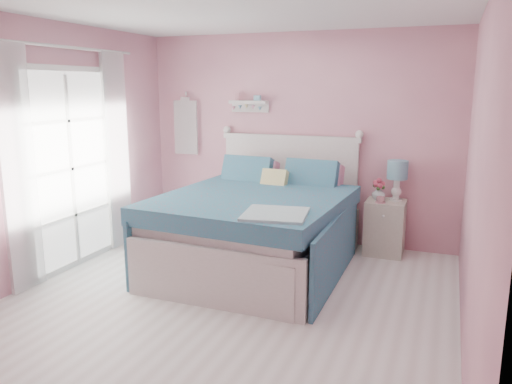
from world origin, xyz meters
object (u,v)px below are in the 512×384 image
Objects in this scene: nightstand at (385,227)px; teacup at (380,200)px; table_lamp at (397,173)px; vase at (378,193)px; bed at (258,228)px.

teacup is (-0.05, -0.13, 0.36)m from nightstand.
table_lamp reaches higher than vase.
teacup is at bearing -73.32° from vase.
vase is at bearing -169.53° from table_lamp.
nightstand is at bearing 40.05° from bed.
table_lamp reaches higher than teacup.
teacup reaches higher than nightstand.
bed is 5.03× the size of table_lamp.
vase is at bearing 167.49° from nightstand.
vase is at bearing 42.92° from bed.
nightstand is 6.94× the size of teacup.
table_lamp reaches higher than nightstand.
table_lamp is 2.98× the size of vase.
vase is (-0.20, -0.04, -0.25)m from table_lamp.
teacup is (1.19, 0.79, 0.25)m from bed.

